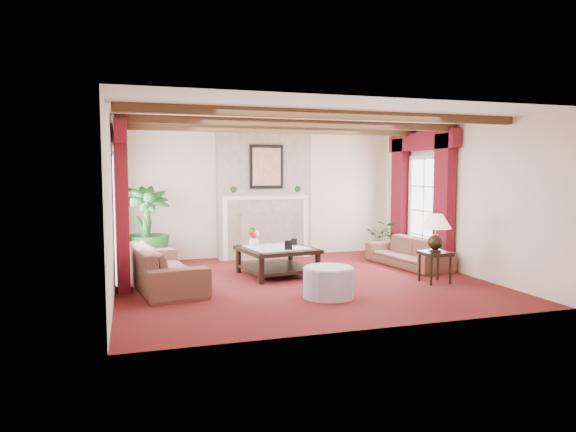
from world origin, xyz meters
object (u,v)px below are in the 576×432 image
object	(u,v)px
sofa_left	(163,259)
coffee_table	(277,262)
potted_palm	(146,246)
side_table	(435,267)
sofa_right	(408,248)
ottoman	(329,282)

from	to	relation	value
sofa_left	coffee_table	xyz separation A→B (m)	(1.99, 0.35, -0.20)
potted_palm	side_table	xyz separation A→B (m)	(4.56, -2.72, -0.18)
sofa_left	side_table	bearing A→B (deg)	-111.81
sofa_left	potted_palm	bearing A→B (deg)	-1.90
sofa_left	sofa_right	world-z (taller)	sofa_left
potted_palm	ottoman	bearing A→B (deg)	-51.34
sofa_right	coffee_table	world-z (taller)	sofa_right
sofa_left	side_table	distance (m)	4.46
sofa_left	sofa_right	bearing A→B (deg)	-93.56
potted_palm	coffee_table	distance (m)	2.60
sofa_left	ottoman	world-z (taller)	sofa_left
sofa_left	ottoman	bearing A→B (deg)	-130.36
sofa_left	ottoman	size ratio (longest dim) A/B	3.15
sofa_left	coffee_table	size ratio (longest dim) A/B	1.93
potted_palm	ottoman	distance (m)	4.00
potted_palm	ottoman	size ratio (longest dim) A/B	2.27
ottoman	sofa_left	bearing A→B (deg)	148.53
sofa_left	ottoman	xyz separation A→B (m)	(2.29, -1.40, -0.23)
ottoman	sofa_right	bearing A→B (deg)	37.48
sofa_right	ottoman	world-z (taller)	sofa_right
coffee_table	ottoman	xyz separation A→B (m)	(0.29, -1.75, -0.03)
sofa_right	sofa_left	bearing A→B (deg)	-92.28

